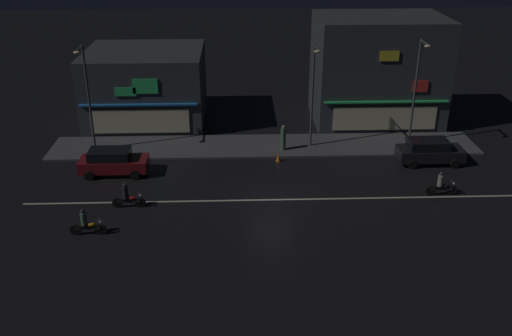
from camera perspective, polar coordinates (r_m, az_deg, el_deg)
name	(u,v)px	position (r m, az deg, el deg)	size (l,w,h in m)	color
ground_plane	(271,200)	(32.73, 1.58, -3.28)	(140.00, 140.00, 0.00)	black
lane_divider_stripe	(271,200)	(32.73, 1.58, -3.27)	(28.77, 0.16, 0.01)	beige
sidewalk_far	(265,146)	(39.99, 0.88, 2.28)	(30.29, 4.15, 0.14)	#4C4C4F
storefront_left_block	(377,70)	(45.28, 12.28, 9.81)	(9.71, 7.12, 8.19)	#383A3F
storefront_center_block	(146,86)	(45.37, -11.16, 8.25)	(9.02, 8.27, 5.62)	#383A3F
streetlamp_west	(87,91)	(39.23, -16.90, 7.56)	(0.44, 1.64, 7.36)	#47494C
streetlamp_mid	(313,88)	(38.48, 5.86, 8.10)	(0.44, 1.64, 7.25)	#47494C
streetlamp_east	(417,85)	(40.29, 16.11, 8.20)	(0.44, 1.64, 7.48)	#47494C
pedestrian_on_sidewalk	(283,138)	(38.93, 2.80, 3.04)	(0.37, 0.37, 1.80)	#4C664C
parked_car_near_kerb	(429,151)	(38.85, 17.32, 1.67)	(4.30, 1.98, 1.67)	black
parked_car_trailing	(113,161)	(36.69, -14.43, 0.65)	(4.30, 1.98, 1.67)	maroon
motorcycle_lead	(128,198)	(32.46, -13.00, -2.96)	(1.90, 0.60, 1.52)	black
motorcycle_following	(86,224)	(30.36, -16.96, -5.52)	(1.90, 0.60, 1.52)	black
motorcycle_opposite_lane	(441,185)	(34.76, 18.42, -1.71)	(1.90, 0.60, 1.52)	black
traffic_cone	(278,157)	(37.61, 2.30, 1.09)	(0.36, 0.36, 0.55)	orange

